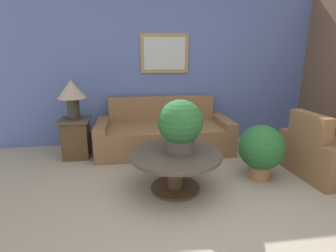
{
  "coord_description": "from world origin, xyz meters",
  "views": [
    {
      "loc": [
        -0.91,
        -1.93,
        1.6
      ],
      "look_at": [
        -0.42,
        1.6,
        0.58
      ],
      "focal_mm": 28.0,
      "sensor_mm": 36.0,
      "label": 1
    }
  ],
  "objects": [
    {
      "name": "coffee_table",
      "position": [
        -0.43,
        0.86,
        0.34
      ],
      "size": [
        1.07,
        1.07,
        0.47
      ],
      "color": "#4C3823",
      "rests_on": "ground_plane"
    },
    {
      "name": "side_table",
      "position": [
        -1.78,
        2.07,
        0.31
      ],
      "size": [
        0.45,
        0.45,
        0.62
      ],
      "color": "#4C3823",
      "rests_on": "ground_plane"
    },
    {
      "name": "couch_main",
      "position": [
        -0.4,
        2.18,
        0.28
      ],
      "size": [
        2.17,
        0.92,
        0.85
      ],
      "color": "brown",
      "rests_on": "ground_plane"
    },
    {
      "name": "table_lamp",
      "position": [
        -1.78,
        2.07,
        1.01
      ],
      "size": [
        0.42,
        0.42,
        0.58
      ],
      "color": "#2D2823",
      "rests_on": "side_table"
    },
    {
      "name": "ground_plane",
      "position": [
        0.0,
        0.0,
        0.0
      ],
      "size": [
        20.0,
        20.0,
        0.0
      ],
      "primitive_type": "plane",
      "color": "gray"
    },
    {
      "name": "armchair",
      "position": [
        1.65,
        0.99,
        0.27
      ],
      "size": [
        1.0,
        1.03,
        0.85
      ],
      "rotation": [
        0.0,
        0.0,
        1.65
      ],
      "color": "brown",
      "rests_on": "ground_plane"
    },
    {
      "name": "potted_plant_on_table",
      "position": [
        -0.37,
        0.89,
        0.79
      ],
      "size": [
        0.52,
        0.52,
        0.62
      ],
      "color": "#4C4742",
      "rests_on": "coffee_table"
    },
    {
      "name": "potted_plant_floor",
      "position": [
        0.7,
        1.0,
        0.4
      ],
      "size": [
        0.58,
        0.58,
        0.71
      ],
      "color": "#9E6B42",
      "rests_on": "ground_plane"
    },
    {
      "name": "wall_back",
      "position": [
        -0.01,
        2.67,
        1.3
      ],
      "size": [
        6.55,
        0.09,
        2.6
      ],
      "color": "#5166A8",
      "rests_on": "ground_plane"
    }
  ]
}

